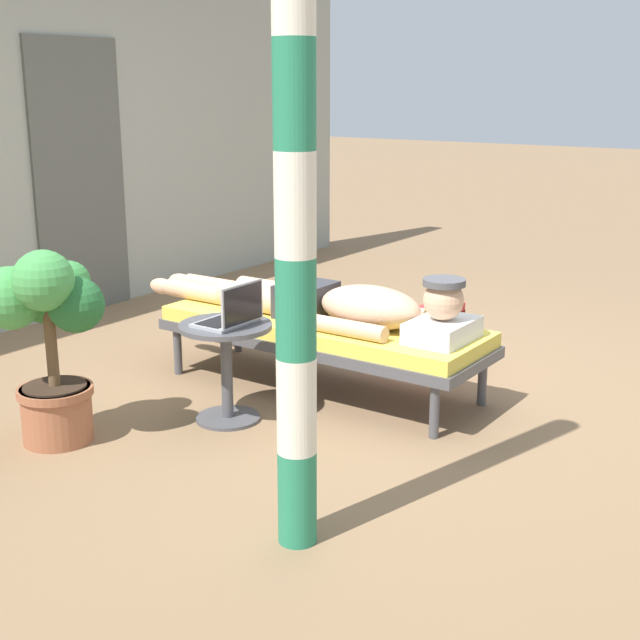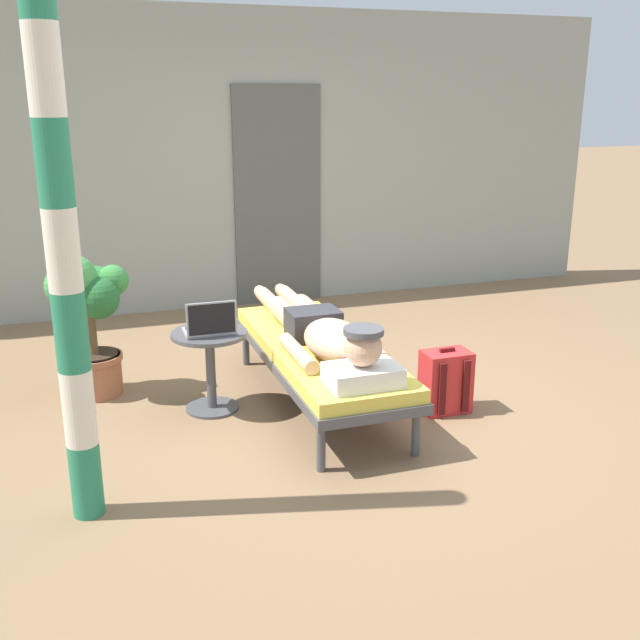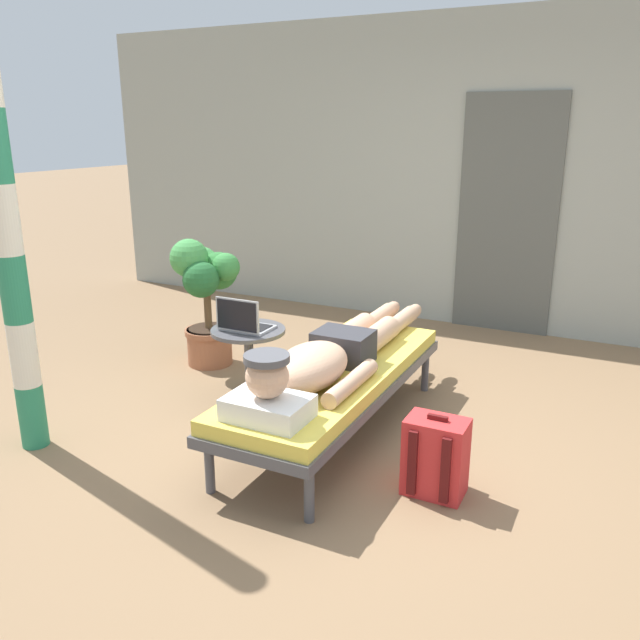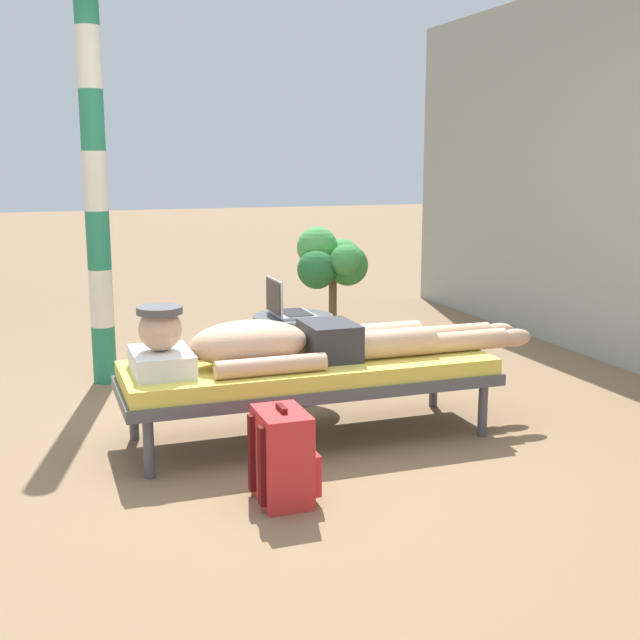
{
  "view_description": "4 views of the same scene",
  "coord_description": "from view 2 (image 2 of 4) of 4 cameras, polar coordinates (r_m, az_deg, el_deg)",
  "views": [
    {
      "loc": [
        -4.17,
        -2.55,
        1.72
      ],
      "look_at": [
        -0.48,
        0.01,
        0.49
      ],
      "focal_mm": 48.95,
      "sensor_mm": 36.0,
      "label": 1
    },
    {
      "loc": [
        -1.68,
        -4.12,
        1.96
      ],
      "look_at": [
        -0.21,
        0.2,
        0.56
      ],
      "focal_mm": 41.73,
      "sensor_mm": 36.0,
      "label": 2
    },
    {
      "loc": [
        1.27,
        -3.04,
        1.79
      ],
      "look_at": [
        -0.42,
        0.34,
        0.64
      ],
      "focal_mm": 36.39,
      "sensor_mm": 36.0,
      "label": 3
    },
    {
      "loc": [
        3.67,
        -1.16,
        1.45
      ],
      "look_at": [
        -0.38,
        0.28,
        0.6
      ],
      "focal_mm": 46.16,
      "sensor_mm": 36.0,
      "label": 4
    }
  ],
  "objects": [
    {
      "name": "backpack",
      "position": [
        4.82,
        9.58,
        -4.69
      ],
      "size": [
        0.3,
        0.26,
        0.42
      ],
      "color": "red",
      "rests_on": "ground"
    },
    {
      "name": "potted_plant",
      "position": [
        5.12,
        -17.33,
        0.71
      ],
      "size": [
        0.54,
        0.53,
        0.98
      ],
      "color": "#9E5B3D",
      "rests_on": "ground"
    },
    {
      "name": "ground_plane",
      "position": [
        4.86,
        3.19,
        -6.77
      ],
      "size": [
        40.0,
        40.0,
        0.0
      ],
      "primitive_type": "plane",
      "color": "#846647"
    },
    {
      "name": "house_door_panel",
      "position": [
        7.13,
        -3.25,
        9.41
      ],
      "size": [
        0.84,
        0.03,
        2.04
      ],
      "primitive_type": "cube",
      "color": "#545651",
      "rests_on": "ground"
    },
    {
      "name": "lounge_chair",
      "position": [
        4.8,
        -0.1,
        -2.6
      ],
      "size": [
        0.66,
        1.94,
        0.42
      ],
      "color": "#4C4C51",
      "rests_on": "ground"
    },
    {
      "name": "side_table",
      "position": [
        4.76,
        -8.42,
        -2.84
      ],
      "size": [
        0.48,
        0.48,
        0.52
      ],
      "color": "#4C4C51",
      "rests_on": "ground"
    },
    {
      "name": "laptop",
      "position": [
        4.64,
        -8.42,
        -0.42
      ],
      "size": [
        0.31,
        0.24,
        0.23
      ],
      "color": "#A5A8AD",
      "rests_on": "side_table"
    },
    {
      "name": "person_reclining",
      "position": [
        4.67,
        0.24,
        -0.94
      ],
      "size": [
        0.53,
        2.17,
        0.33
      ],
      "color": "white",
      "rests_on": "lounge_chair"
    },
    {
      "name": "porch_post",
      "position": [
        3.44,
        -19.13,
        5.11
      ],
      "size": [
        0.15,
        0.15,
        2.61
      ],
      "color": "#267F59",
      "rests_on": "ground"
    },
    {
      "name": "house_wall_back",
      "position": [
        7.09,
        -7.07,
        11.96
      ],
      "size": [
        7.6,
        0.2,
        2.7
      ],
      "primitive_type": "cube",
      "color": "#999E93",
      "rests_on": "ground"
    }
  ]
}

